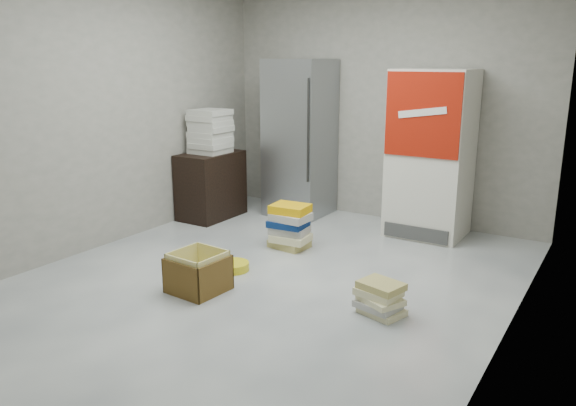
# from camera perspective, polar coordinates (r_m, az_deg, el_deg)

# --- Properties ---
(ground) EXTENTS (5.00, 5.00, 0.00)m
(ground) POSITION_cam_1_polar(r_m,az_deg,el_deg) (4.98, -2.52, -8.04)
(ground) COLOR silver
(ground) RESTS_ON ground
(room_shell) EXTENTS (4.04, 5.04, 2.82)m
(room_shell) POSITION_cam_1_polar(r_m,az_deg,el_deg) (4.60, -2.77, 13.13)
(room_shell) COLOR #A39C93
(room_shell) RESTS_ON ground
(steel_fridge) EXTENTS (0.70, 0.72, 1.90)m
(steel_fridge) POSITION_cam_1_polar(r_m,az_deg,el_deg) (6.94, 1.23, 6.58)
(steel_fridge) COLOR #919599
(steel_fridge) RESTS_ON ground
(coke_cooler) EXTENTS (0.80, 0.73, 1.80)m
(coke_cooler) POSITION_cam_1_polar(r_m,az_deg,el_deg) (6.27, 14.31, 4.86)
(coke_cooler) COLOR silver
(coke_cooler) RESTS_ON ground
(wood_shelf) EXTENTS (0.50, 0.80, 0.80)m
(wood_shelf) POSITION_cam_1_polar(r_m,az_deg,el_deg) (6.93, -7.82, 1.80)
(wood_shelf) COLOR black
(wood_shelf) RESTS_ON ground
(supply_box_stack) EXTENTS (0.42, 0.42, 0.52)m
(supply_box_stack) POSITION_cam_1_polar(r_m,az_deg,el_deg) (6.81, -7.90, 7.22)
(supply_box_stack) COLOR beige
(supply_box_stack) RESTS_ON wood_shelf
(phonebook_stack_main) EXTENTS (0.43, 0.36, 0.46)m
(phonebook_stack_main) POSITION_cam_1_polar(r_m,az_deg,el_deg) (5.77, 0.18, -2.40)
(phonebook_stack_main) COLOR tan
(phonebook_stack_main) RESTS_ON ground
(phonebook_stack_side) EXTENTS (0.40, 0.36, 0.25)m
(phonebook_stack_side) POSITION_cam_1_polar(r_m,az_deg,el_deg) (4.41, 9.33, -9.50)
(phonebook_stack_side) COLOR beige
(phonebook_stack_side) RESTS_ON ground
(cardboard_box) EXTENTS (0.45, 0.45, 0.34)m
(cardboard_box) POSITION_cam_1_polar(r_m,az_deg,el_deg) (4.81, -9.10, -7.22)
(cardboard_box) COLOR yellow
(cardboard_box) RESTS_ON ground
(bucket_lid) EXTENTS (0.33, 0.33, 0.08)m
(bucket_lid) POSITION_cam_1_polar(r_m,az_deg,el_deg) (5.25, -5.54, -6.42)
(bucket_lid) COLOR yellow
(bucket_lid) RESTS_ON ground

